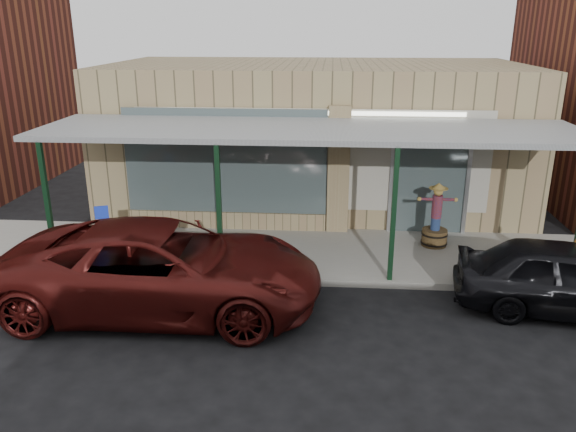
# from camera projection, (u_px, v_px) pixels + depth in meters

# --- Properties ---
(ground) EXTENTS (120.00, 120.00, 0.00)m
(ground) POSITION_uv_depth(u_px,v_px,m) (299.00, 335.00, 10.05)
(ground) COLOR black
(ground) RESTS_ON ground
(sidewalk) EXTENTS (40.00, 3.20, 0.15)m
(sidewalk) POSITION_uv_depth(u_px,v_px,m) (308.00, 254.00, 13.42)
(sidewalk) COLOR gray
(sidewalk) RESTS_ON ground
(storefront) EXTENTS (12.00, 6.25, 4.20)m
(storefront) POSITION_uv_depth(u_px,v_px,m) (315.00, 135.00, 17.07)
(storefront) COLOR #8C7B55
(storefront) RESTS_ON ground
(awning) EXTENTS (12.00, 3.00, 3.04)m
(awning) POSITION_uv_depth(u_px,v_px,m) (309.00, 132.00, 12.43)
(awning) COLOR slate
(awning) RESTS_ON ground
(block_buildings_near) EXTENTS (61.00, 8.00, 8.00)m
(block_buildings_near) POSITION_uv_depth(u_px,v_px,m) (382.00, 76.00, 17.36)
(block_buildings_near) COLOR maroon
(block_buildings_near) RESTS_ON ground
(barrel_scarecrow) EXTENTS (0.94, 0.77, 1.58)m
(barrel_scarecrow) POSITION_uv_depth(u_px,v_px,m) (435.00, 225.00, 13.56)
(barrel_scarecrow) COLOR #4D3B1E
(barrel_scarecrow) RESTS_ON sidewalk
(barrel_pumpkin) EXTENTS (0.65, 0.65, 0.65)m
(barrel_pumpkin) POSITION_uv_depth(u_px,v_px,m) (120.00, 244.00, 13.19)
(barrel_pumpkin) COLOR #4D3B1E
(barrel_pumpkin) RESTS_ON sidewalk
(handicap_sign) EXTENTS (0.28, 0.12, 1.40)m
(handicap_sign) POSITION_uv_depth(u_px,v_px,m) (103.00, 228.00, 12.29)
(handicap_sign) COLOR gray
(handicap_sign) RESTS_ON sidewalk
(parked_sedan) EXTENTS (4.39, 2.31, 1.49)m
(parked_sedan) POSITION_uv_depth(u_px,v_px,m) (569.00, 278.00, 10.63)
(parked_sedan) COLOR black
(parked_sedan) RESTS_ON ground
(car_maroon) EXTENTS (6.13, 2.90, 1.69)m
(car_maroon) POSITION_uv_depth(u_px,v_px,m) (163.00, 268.00, 10.76)
(car_maroon) COLOR #47100E
(car_maroon) RESTS_ON ground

